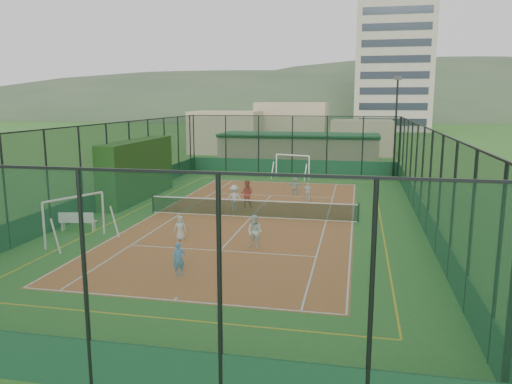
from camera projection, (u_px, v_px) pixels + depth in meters
ground at (251, 217)px, 27.55m from camera, size 300.00×300.00×0.00m
court_slab at (251, 217)px, 27.55m from camera, size 11.17×23.97×0.01m
tennis_net at (251, 208)px, 27.45m from camera, size 11.67×0.12×1.06m
perimeter_fence at (251, 172)px, 27.09m from camera, size 18.12×34.12×5.00m
floodlight_ne at (395, 127)px, 41.08m from camera, size 0.60×0.26×8.25m
clubhouse at (299, 150)px, 48.45m from camera, size 15.20×7.20×3.15m
apartment_tower at (393, 56)px, 101.39m from camera, size 15.00×12.00×30.00m
distant_hills at (343, 118)px, 171.99m from camera, size 200.00×60.00×24.00m
hedge_left at (138, 170)px, 32.29m from camera, size 1.31×8.72×3.82m
white_bench at (78, 221)px, 24.66m from camera, size 1.79×0.80×0.98m
futsal_goal_near at (75, 219)px, 22.69m from camera, size 3.29×2.14×2.06m
futsal_goal_far at (292, 167)px, 40.72m from camera, size 3.12×1.65×1.93m
child_near_left at (180, 228)px, 22.91m from camera, size 0.61×0.45×1.15m
child_near_mid at (179, 259)px, 18.28m from camera, size 0.54×0.49×1.25m
child_near_right at (255, 232)px, 21.62m from camera, size 0.85×0.74×1.47m
child_far_left at (234, 198)px, 28.83m from camera, size 1.10×0.79×1.54m
child_far_right at (308, 192)px, 31.64m from camera, size 0.76×0.40×1.23m
child_far_back at (295, 186)px, 33.89m from camera, size 1.12×0.36×1.20m
coach at (247, 194)px, 29.91m from camera, size 0.80×0.63×1.64m
tennis_balls at (234, 211)px, 28.94m from camera, size 4.17×1.33×0.07m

